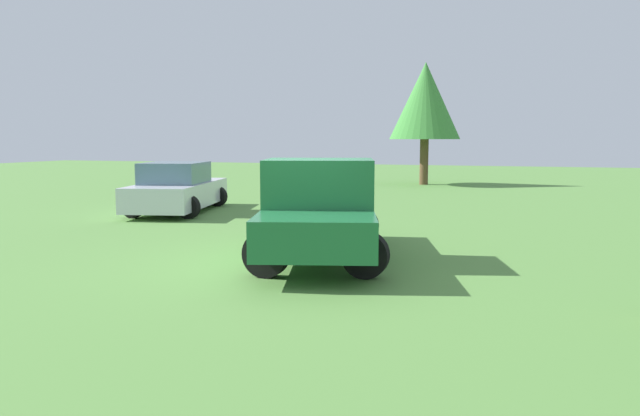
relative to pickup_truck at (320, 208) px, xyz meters
The scene contains 4 objects.
ground_plane 1.05m from the pickup_truck, 130.00° to the right, with size 80.00×80.00×0.00m, color #54843D.
pickup_truck is the anchor object (origin of this frame).
sedan_near 8.07m from the pickup_truck, 139.28° to the left, with size 2.81×4.82×1.46m.
tree_back_right 18.45m from the pickup_truck, 92.62° to the left, with size 3.28×3.28×5.67m.
Camera 1 is at (3.58, -9.46, 2.12)m, focal length 33.33 mm.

